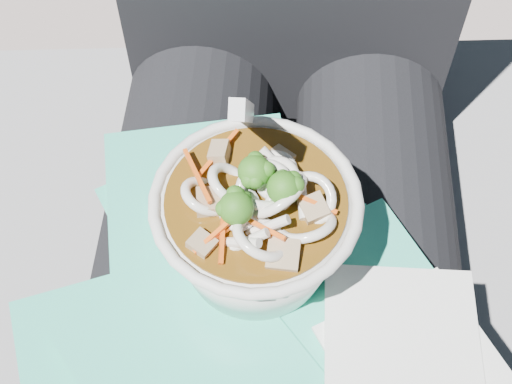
# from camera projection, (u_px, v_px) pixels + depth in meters

# --- Properties ---
(stone_ledge) EXTENTS (1.04, 0.59, 0.47)m
(stone_ledge) POSITION_uv_depth(u_px,v_px,m) (276.00, 288.00, 1.02)
(stone_ledge) COLOR slate
(stone_ledge) RESTS_ON ground
(lap) EXTENTS (0.35, 0.48, 0.16)m
(lap) POSITION_uv_depth(u_px,v_px,m) (276.00, 286.00, 0.68)
(lap) COLOR black
(lap) RESTS_ON stone_ledge
(person_body) EXTENTS (0.34, 0.94, 1.02)m
(person_body) POSITION_uv_depth(u_px,v_px,m) (281.00, 193.00, 0.71)
(person_body) COLOR black
(person_body) RESTS_ON ground
(plastic_bag) EXTENTS (0.39, 0.38, 0.02)m
(plastic_bag) POSITION_uv_depth(u_px,v_px,m) (240.00, 287.00, 0.58)
(plastic_bag) COLOR #2CBB9A
(plastic_bag) RESTS_ON lap
(napkins) EXTENTS (0.16, 0.16, 0.01)m
(napkins) POSITION_uv_depth(u_px,v_px,m) (410.00, 350.00, 0.53)
(napkins) COLOR white
(napkins) RESTS_ON plastic_bag
(udon_bowl) EXTENTS (0.16, 0.16, 0.20)m
(udon_bowl) POSITION_uv_depth(u_px,v_px,m) (256.00, 222.00, 0.54)
(udon_bowl) COLOR silver
(udon_bowl) RESTS_ON plastic_bag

